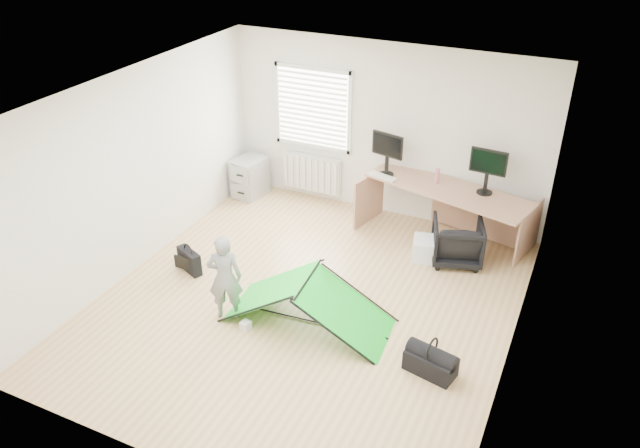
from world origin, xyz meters
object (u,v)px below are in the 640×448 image
at_px(kite, 308,301).
at_px(thermos, 437,176).
at_px(filing_cabinet, 250,177).
at_px(monitor_left, 387,160).
at_px(monitor_right, 487,177).
at_px(laptop_bag, 189,261).
at_px(office_chair, 457,241).
at_px(person, 225,277).
at_px(duffel_bag, 430,364).
at_px(desk, 445,213).
at_px(storage_crate, 432,249).

bearing_deg(kite, thermos, 69.51).
xyz_separation_m(filing_cabinet, kite, (2.37, -2.65, -0.02)).
xyz_separation_m(monitor_left, monitor_right, (1.46, 0.02, 0.00)).
bearing_deg(laptop_bag, office_chair, 52.95).
bearing_deg(person, thermos, -145.48).
bearing_deg(office_chair, monitor_left, -43.17).
bearing_deg(monitor_left, laptop_bag, -115.32).
bearing_deg(filing_cabinet, office_chair, 1.38).
bearing_deg(monitor_left, person, -93.57).
bearing_deg(monitor_right, person, -124.71).
distance_m(filing_cabinet, monitor_right, 3.90).
height_order(thermos, person, person).
relative_size(monitor_right, duffel_bag, 0.92).
distance_m(thermos, kite, 2.91).
xyz_separation_m(person, duffel_bag, (2.55, 0.08, -0.45)).
bearing_deg(filing_cabinet, thermos, 11.51).
bearing_deg(monitor_right, office_chair, -102.46).
distance_m(monitor_right, person, 3.90).
bearing_deg(monitor_right, kite, -114.40).
height_order(monitor_left, kite, monitor_left).
bearing_deg(laptop_bag, kite, 14.96).
xyz_separation_m(office_chair, laptop_bag, (-3.24, -1.79, -0.15)).
bearing_deg(monitor_left, desk, 11.07).
distance_m(desk, person, 3.52).
distance_m(person, laptop_bag, 1.25).
relative_size(monitor_right, person, 0.45).
relative_size(monitor_right, thermos, 2.23).
xyz_separation_m(desk, office_chair, (0.33, -0.54, -0.10)).
distance_m(monitor_right, laptop_bag, 4.27).
height_order(person, duffel_bag, person).
relative_size(monitor_left, duffel_bag, 0.92).
bearing_deg(desk, monitor_right, 22.04).
xyz_separation_m(monitor_right, thermos, (-0.70, 0.03, -0.13)).
relative_size(kite, duffel_bag, 3.64).
bearing_deg(kite, filing_cabinet, 126.84).
relative_size(desk, monitor_left, 4.75).
distance_m(desk, thermos, 0.57).
bearing_deg(monitor_right, storage_crate, -121.00).
height_order(kite, laptop_bag, kite).
bearing_deg(desk, person, -108.16).
xyz_separation_m(office_chair, person, (-2.24, -2.41, 0.26)).
xyz_separation_m(thermos, duffel_bag, (0.84, -2.97, -0.82)).
distance_m(laptop_bag, duffel_bag, 3.59).
bearing_deg(person, duffel_bag, 155.69).
height_order(thermos, duffel_bag, thermos).
bearing_deg(laptop_bag, desk, 62.75).
height_order(person, storage_crate, person).
height_order(desk, storage_crate, desk).
bearing_deg(monitor_right, duffel_bag, -83.47).
bearing_deg(thermos, person, -119.31).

